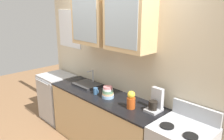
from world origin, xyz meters
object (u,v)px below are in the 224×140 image
Objects in this scene: vase at (131,100)px; cup_near_sink at (96,91)px; dishwasher at (58,97)px; bowl_stack at (108,93)px; sink_faucet at (87,84)px; coffee_maker at (155,102)px.

cup_near_sink is (-0.67, -0.02, -0.06)m from vase.
bowl_stack is at bearing -0.83° from dishwasher.
cup_near_sink is at bearing -3.00° from dishwasher.
cup_near_sink is at bearing -178.06° from vase.
sink_faucet is 0.42m from cup_near_sink.
coffee_maker is at bearing 11.77° from cup_near_sink.
dishwasher is at bearing -174.61° from sink_faucet.
sink_faucet is 1.32m from coffee_maker.
dishwasher is at bearing 178.74° from vase.
sink_faucet is 1.08m from vase.
bowl_stack is 0.72m from coffee_maker.
bowl_stack is 0.59× the size of coffee_maker.
sink_faucet reaches higher than vase.
coffee_maker is (1.32, 0.05, 0.09)m from sink_faucet.
cup_near_sink reaches higher than dishwasher.
dishwasher is 3.07× the size of coffee_maker.
sink_faucet is 1.78× the size of vase.
vase is 0.81× the size of coffee_maker.
sink_faucet is 0.47× the size of dishwasher.
sink_faucet reaches higher than dishwasher.
bowl_stack is 1.63× the size of cup_near_sink.
dishwasher is (-1.45, 0.02, -0.52)m from bowl_stack.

